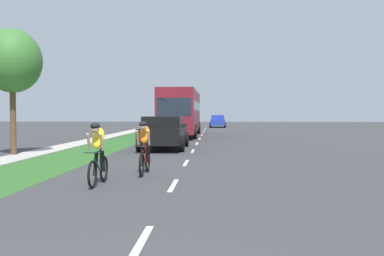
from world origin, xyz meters
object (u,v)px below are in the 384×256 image
at_px(cyclist_trailing, 145,147).
at_px(bus_maroon, 181,111).
at_px(cyclist_lead, 98,153).
at_px(street_tree_near, 12,61).
at_px(pickup_black, 164,133).
at_px(sedan_blue, 218,121).

bearing_deg(cyclist_trailing, bus_maroon, 91.52).
relative_size(cyclist_lead, cyclist_trailing, 1.00).
bearing_deg(street_tree_near, cyclist_lead, -50.60).
bearing_deg(pickup_black, sedan_blue, 84.65).
height_order(cyclist_lead, bus_maroon, bus_maroon).
relative_size(pickup_black, bus_maroon, 0.44).
xyz_separation_m(cyclist_trailing, bus_maroon, (-0.54, 20.18, 1.17)).
bearing_deg(street_tree_near, pickup_black, 30.86).
bearing_deg(cyclist_trailing, sedan_blue, 86.43).
relative_size(cyclist_trailing, sedan_blue, 0.40).
distance_m(bus_maroon, street_tree_near, 16.50).
bearing_deg(cyclist_trailing, street_tree_near, 142.65).
height_order(pickup_black, street_tree_near, street_tree_near).
xyz_separation_m(cyclist_lead, sedan_blue, (3.33, 41.27, -0.04)).
relative_size(cyclist_lead, pickup_black, 0.34).
bearing_deg(sedan_blue, cyclist_trailing, -93.57).
distance_m(bus_maroon, sedan_blue, 19.50).
bearing_deg(bus_maroon, street_tree_near, -110.99).
relative_size(cyclist_trailing, street_tree_near, 0.32).
height_order(pickup_black, bus_maroon, bus_maroon).
height_order(cyclist_trailing, bus_maroon, bus_maroon).
distance_m(cyclist_trailing, street_tree_near, 8.65).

